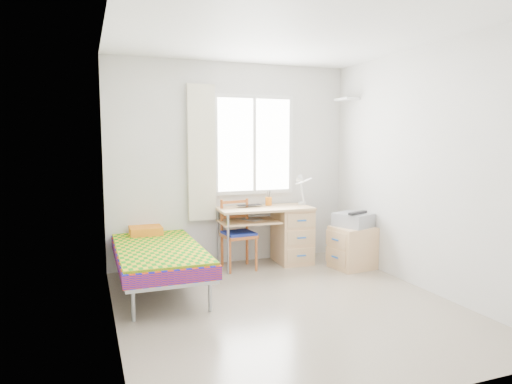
# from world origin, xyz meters

# --- Properties ---
(floor) EXTENTS (3.50, 3.50, 0.00)m
(floor) POSITION_xyz_m (0.00, 0.00, 0.00)
(floor) COLOR #BCAD93
(floor) RESTS_ON ground
(ceiling) EXTENTS (3.50, 3.50, 0.00)m
(ceiling) POSITION_xyz_m (0.00, 0.00, 2.60)
(ceiling) COLOR white
(ceiling) RESTS_ON wall_back
(wall_back) EXTENTS (3.20, 0.00, 3.20)m
(wall_back) POSITION_xyz_m (0.00, 1.75, 1.30)
(wall_back) COLOR silver
(wall_back) RESTS_ON ground
(wall_left) EXTENTS (0.00, 3.50, 3.50)m
(wall_left) POSITION_xyz_m (-1.60, 0.00, 1.30)
(wall_left) COLOR silver
(wall_left) RESTS_ON ground
(wall_right) EXTENTS (0.00, 3.50, 3.50)m
(wall_right) POSITION_xyz_m (1.60, 0.00, 1.30)
(wall_right) COLOR silver
(wall_right) RESTS_ON ground
(window) EXTENTS (1.10, 0.04, 1.30)m
(window) POSITION_xyz_m (0.30, 1.73, 1.55)
(window) COLOR white
(window) RESTS_ON wall_back
(curtain) EXTENTS (0.35, 0.05, 1.70)m
(curtain) POSITION_xyz_m (-0.42, 1.68, 1.45)
(curtain) COLOR #F2EEC8
(curtain) RESTS_ON wall_back
(floating_shelf) EXTENTS (0.20, 0.32, 0.03)m
(floating_shelf) POSITION_xyz_m (1.49, 1.40, 2.15)
(floating_shelf) COLOR white
(floating_shelf) RESTS_ON wall_right
(bed) EXTENTS (0.90, 1.90, 0.82)m
(bed) POSITION_xyz_m (-1.09, 1.03, 0.40)
(bed) COLOR #989CA0
(bed) RESTS_ON floor
(desk) EXTENTS (1.23, 0.61, 0.75)m
(desk) POSITION_xyz_m (0.66, 1.46, 0.41)
(desk) COLOR tan
(desk) RESTS_ON floor
(chair) EXTENTS (0.41, 0.41, 0.88)m
(chair) POSITION_xyz_m (-0.02, 1.44, 0.49)
(chair) COLOR #975B1D
(chair) RESTS_ON floor
(cabinet) EXTENTS (0.54, 0.49, 0.53)m
(cabinet) POSITION_xyz_m (1.33, 0.92, 0.26)
(cabinet) COLOR tan
(cabinet) RESTS_ON floor
(printer) EXTENTS (0.49, 0.52, 0.18)m
(printer) POSITION_xyz_m (1.35, 0.95, 0.62)
(printer) COLOR #93959A
(printer) RESTS_ON cabinet
(laptop) EXTENTS (0.32, 0.21, 0.03)m
(laptop) POSITION_xyz_m (0.17, 1.52, 0.77)
(laptop) COLOR black
(laptop) RESTS_ON desk
(pen_cup) EXTENTS (0.09, 0.09, 0.11)m
(pen_cup) POSITION_xyz_m (0.46, 1.60, 0.81)
(pen_cup) COLOR #FFA21C
(pen_cup) RESTS_ON desk
(task_lamp) EXTENTS (0.23, 0.32, 0.42)m
(task_lamp) POSITION_xyz_m (0.85, 1.40, 1.02)
(task_lamp) COLOR white
(task_lamp) RESTS_ON desk
(book) EXTENTS (0.26, 0.30, 0.02)m
(book) POSITION_xyz_m (0.11, 1.48, 0.59)
(book) COLOR gray
(book) RESTS_ON desk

